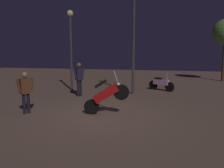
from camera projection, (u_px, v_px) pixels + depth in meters
ground_plane at (102, 115)px, 7.96m from camera, size 40.00×40.00×0.00m
motorcycle_red_foreground at (106, 95)px, 7.90m from camera, size 1.66×0.34×1.63m
motorcycle_pink_parked_left at (161, 83)px, 12.97m from camera, size 1.48×0.93×1.11m
person_rider_beside at (25, 89)px, 8.06m from camera, size 0.46×0.58×1.57m
person_bystander_far at (79, 76)px, 11.24m from camera, size 0.46×0.60×1.74m
streetlamp_near at (134, 30)px, 11.48m from camera, size 0.36×0.36×5.42m
streetlamp_far at (71, 40)px, 12.68m from camera, size 0.36×0.36×4.64m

